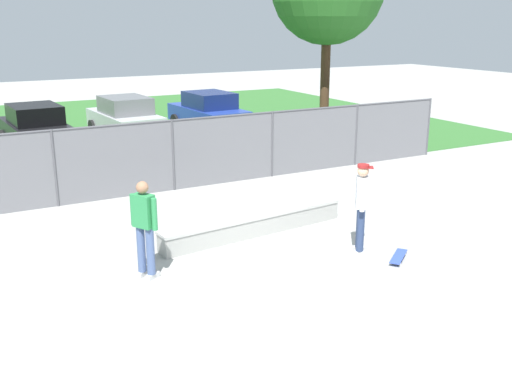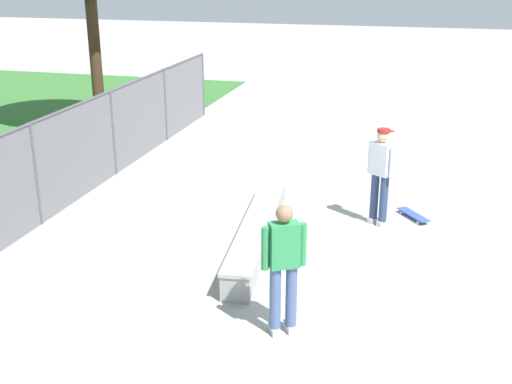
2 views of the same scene
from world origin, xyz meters
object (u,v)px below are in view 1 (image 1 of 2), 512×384
Objects in this scene: bystander at (144,225)px; skateboarder at (362,204)px; concrete_ledge at (254,224)px; skateboard at (398,256)px; car_blue at (208,112)px; car_black at (36,128)px; car_silver at (125,118)px.

skateboarder is at bearing -12.47° from bystander.
concrete_ledge is 5.93× the size of skateboard.
bystander is at bearing 161.25° from skateboard.
bystander reaches higher than concrete_ledge.
car_blue reaches higher than skateboard.
skateboard is at bearing -55.48° from concrete_ledge.
bystander is (-2.78, -1.06, 0.78)m from concrete_ledge.
skateboarder is 1.01× the size of bystander.
car_blue is (2.85, 13.80, -0.19)m from skateboarder.
concrete_ledge is 2.44× the size of skateboarder.
car_black is at bearing 107.25° from skateboarder.
skateboard is 0.42× the size of bystander.
bystander is at bearing 167.53° from skateboarder.
skateboard is at bearing -71.78° from car_black.
skateboard is at bearing -99.40° from car_blue.
bystander is (-4.12, 0.91, -0.02)m from skateboarder.
car_blue is at bearing 4.53° from car_black.
skateboarder is 0.43× the size of car_black.
skateboarder is at bearing -55.82° from concrete_ledge.
skateboard is 0.18× the size of car_black.
skateboarder is at bearing 125.54° from skateboard.
bystander reaches higher than car_silver.
skateboarder is 4.22m from bystander.
bystander is at bearing -159.20° from concrete_ledge.
concrete_ledge is 1.04× the size of car_blue.
skateboarder is 13.97m from car_silver.
car_black is (-2.78, 11.28, 0.61)m from concrete_ledge.
car_blue is at bearing -2.48° from car_silver.
car_black is (-4.11, 13.25, -0.19)m from skateboarder.
concrete_ledge is at bearing 124.18° from skateboarder.
skateboard is 14.66m from car_blue.
concrete_ledge is 3.18m from skateboard.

